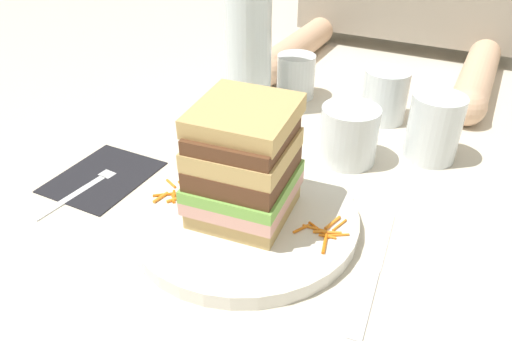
# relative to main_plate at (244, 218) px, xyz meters

# --- Properties ---
(ground_plane) EXTENTS (3.00, 3.00, 0.00)m
(ground_plane) POSITION_rel_main_plate_xyz_m (-0.01, 0.01, -0.01)
(ground_plane) COLOR beige
(main_plate) EXTENTS (0.27, 0.27, 0.02)m
(main_plate) POSITION_rel_main_plate_xyz_m (0.00, 0.00, 0.00)
(main_plate) COLOR white
(main_plate) RESTS_ON ground_plane
(sandwich) EXTENTS (0.12, 0.12, 0.13)m
(sandwich) POSITION_rel_main_plate_xyz_m (-0.00, 0.00, 0.07)
(sandwich) COLOR tan
(sandwich) RESTS_ON main_plate
(carrot_shred_0) EXTENTS (0.03, 0.02, 0.00)m
(carrot_shred_0) POSITION_rel_main_plate_xyz_m (-0.09, 0.01, 0.01)
(carrot_shred_0) COLOR orange
(carrot_shred_0) RESTS_ON main_plate
(carrot_shred_1) EXTENTS (0.02, 0.02, 0.00)m
(carrot_shred_1) POSITION_rel_main_plate_xyz_m (-0.10, -0.02, 0.01)
(carrot_shred_1) COLOR orange
(carrot_shred_1) RESTS_ON main_plate
(carrot_shred_2) EXTENTS (0.02, 0.02, 0.00)m
(carrot_shred_2) POSITION_rel_main_plate_xyz_m (-0.09, 0.01, 0.01)
(carrot_shred_2) COLOR orange
(carrot_shred_2) RESTS_ON main_plate
(carrot_shred_3) EXTENTS (0.01, 0.02, 0.00)m
(carrot_shred_3) POSITION_rel_main_plate_xyz_m (-0.10, -0.02, 0.01)
(carrot_shred_3) COLOR orange
(carrot_shred_3) RESTS_ON main_plate
(carrot_shred_4) EXTENTS (0.03, 0.01, 0.00)m
(carrot_shred_4) POSITION_rel_main_plate_xyz_m (-0.07, -0.01, 0.01)
(carrot_shred_4) COLOR orange
(carrot_shred_4) RESTS_ON main_plate
(carrot_shred_5) EXTENTS (0.01, 0.02, 0.00)m
(carrot_shred_5) POSITION_rel_main_plate_xyz_m (-0.09, -0.01, 0.01)
(carrot_shred_5) COLOR orange
(carrot_shred_5) RESTS_ON main_plate
(carrot_shred_6) EXTENTS (0.02, 0.03, 0.00)m
(carrot_shred_6) POSITION_rel_main_plate_xyz_m (-0.08, -0.02, 0.01)
(carrot_shred_6) COLOR orange
(carrot_shred_6) RESTS_ON main_plate
(carrot_shred_7) EXTENTS (0.02, 0.03, 0.00)m
(carrot_shred_7) POSITION_rel_main_plate_xyz_m (-0.09, 0.00, 0.01)
(carrot_shred_7) COLOR orange
(carrot_shred_7) RESTS_ON main_plate
(carrot_shred_8) EXTENTS (0.02, 0.02, 0.00)m
(carrot_shred_8) POSITION_rel_main_plate_xyz_m (-0.09, -0.01, 0.01)
(carrot_shred_8) COLOR orange
(carrot_shred_8) RESTS_ON main_plate
(carrot_shred_9) EXTENTS (0.02, 0.01, 0.00)m
(carrot_shred_9) POSITION_rel_main_plate_xyz_m (-0.11, 0.00, 0.01)
(carrot_shred_9) COLOR orange
(carrot_shred_9) RESTS_ON main_plate
(carrot_shred_10) EXTENTS (0.01, 0.02, 0.00)m
(carrot_shred_10) POSITION_rel_main_plate_xyz_m (0.07, -0.00, 0.01)
(carrot_shred_10) COLOR orange
(carrot_shred_10) RESTS_ON main_plate
(carrot_shred_11) EXTENTS (0.03, 0.02, 0.00)m
(carrot_shred_11) POSITION_rel_main_plate_xyz_m (0.09, 0.01, 0.01)
(carrot_shred_11) COLOR orange
(carrot_shred_11) RESTS_ON main_plate
(carrot_shred_12) EXTENTS (0.03, 0.00, 0.00)m
(carrot_shred_12) POSITION_rel_main_plate_xyz_m (0.08, 0.01, 0.01)
(carrot_shred_12) COLOR orange
(carrot_shred_12) RESTS_ON main_plate
(carrot_shred_13) EXTENTS (0.01, 0.03, 0.00)m
(carrot_shred_13) POSITION_rel_main_plate_xyz_m (0.10, -0.01, 0.01)
(carrot_shred_13) COLOR orange
(carrot_shred_13) RESTS_ON main_plate
(carrot_shred_14) EXTENTS (0.01, 0.03, 0.00)m
(carrot_shred_14) POSITION_rel_main_plate_xyz_m (0.10, 0.03, 0.01)
(carrot_shred_14) COLOR orange
(carrot_shred_14) RESTS_ON main_plate
(carrot_shred_15) EXTENTS (0.03, 0.02, 0.00)m
(carrot_shred_15) POSITION_rel_main_plate_xyz_m (0.11, 0.01, 0.01)
(carrot_shred_15) COLOR orange
(carrot_shred_15) RESTS_ON main_plate
(carrot_shred_16) EXTENTS (0.01, 0.03, 0.00)m
(carrot_shred_16) POSITION_rel_main_plate_xyz_m (0.11, 0.03, 0.01)
(carrot_shred_16) COLOR orange
(carrot_shred_16) RESTS_ON main_plate
(carrot_shred_17) EXTENTS (0.03, 0.02, 0.00)m
(carrot_shred_17) POSITION_rel_main_plate_xyz_m (0.10, 0.01, 0.01)
(carrot_shred_17) COLOR orange
(carrot_shred_17) RESTS_ON main_plate
(carrot_shred_18) EXTENTS (0.02, 0.01, 0.00)m
(carrot_shred_18) POSITION_rel_main_plate_xyz_m (0.10, 0.00, 0.01)
(carrot_shred_18) COLOR orange
(carrot_shred_18) RESTS_ON main_plate
(napkin_dark) EXTENTS (0.11, 0.14, 0.00)m
(napkin_dark) POSITION_rel_main_plate_xyz_m (-0.22, -0.00, -0.01)
(napkin_dark) COLOR black
(napkin_dark) RESTS_ON ground_plane
(fork) EXTENTS (0.03, 0.17, 0.00)m
(fork) POSITION_rel_main_plate_xyz_m (-0.22, -0.02, -0.00)
(fork) COLOR silver
(fork) RESTS_ON napkin_dark
(knife) EXTENTS (0.03, 0.20, 0.00)m
(knife) POSITION_rel_main_plate_xyz_m (0.16, -0.01, -0.01)
(knife) COLOR silver
(knife) RESTS_ON ground_plane
(juice_glass) EXTENTS (0.08, 0.08, 0.08)m
(juice_glass) POSITION_rel_main_plate_xyz_m (0.06, 0.20, 0.03)
(juice_glass) COLOR white
(juice_glass) RESTS_ON ground_plane
(water_bottle) EXTENTS (0.07, 0.07, 0.30)m
(water_bottle) POSITION_rel_main_plate_xyz_m (-0.14, 0.28, 0.12)
(water_bottle) COLOR silver
(water_bottle) RESTS_ON ground_plane
(empty_tumbler_0) EXTENTS (0.07, 0.07, 0.10)m
(empty_tumbler_0) POSITION_rel_main_plate_xyz_m (0.16, 0.26, 0.04)
(empty_tumbler_0) COLOR silver
(empty_tumbler_0) RESTS_ON ground_plane
(empty_tumbler_1) EXTENTS (0.07, 0.07, 0.08)m
(empty_tumbler_1) POSITION_rel_main_plate_xyz_m (0.07, 0.35, 0.03)
(empty_tumbler_1) COLOR silver
(empty_tumbler_1) RESTS_ON ground_plane
(empty_tumbler_2) EXTENTS (0.07, 0.07, 0.08)m
(empty_tumbler_2) POSITION_rel_main_plate_xyz_m (-0.09, 0.37, 0.03)
(empty_tumbler_2) COLOR silver
(empty_tumbler_2) RESTS_ON ground_plane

